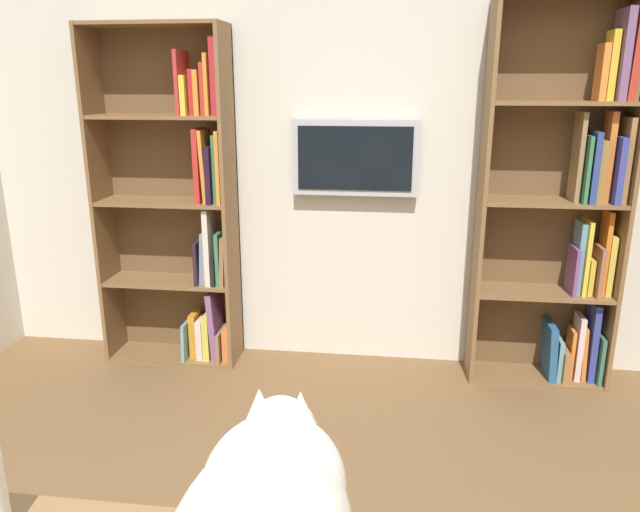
{
  "coord_description": "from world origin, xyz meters",
  "views": [
    {
      "loc": [
        -0.26,
        1.23,
        1.64
      ],
      "look_at": [
        0.04,
        -1.04,
        0.98
      ],
      "focal_mm": 33.58,
      "sensor_mm": 36.0,
      "label": 1
    }
  ],
  "objects": [
    {
      "name": "wall_back",
      "position": [
        0.0,
        -2.23,
        1.35
      ],
      "size": [
        4.52,
        0.06,
        2.7
      ],
      "primitive_type": "cube",
      "color": "silver",
      "rests_on": "ground"
    },
    {
      "name": "wall_mounted_tv",
      "position": [
        -0.02,
        -2.15,
        1.24
      ],
      "size": [
        0.71,
        0.07,
        0.42
      ],
      "color": "#B7B7BC"
    },
    {
      "name": "bookshelf_right",
      "position": [
        0.98,
        -2.06,
        0.93
      ],
      "size": [
        0.79,
        0.28,
        1.95
      ],
      "color": "brown",
      "rests_on": "ground"
    },
    {
      "name": "bookshelf_left",
      "position": [
        -1.17,
        -2.06,
        1.0
      ],
      "size": [
        0.75,
        0.28,
        2.06
      ],
      "color": "brown",
      "rests_on": "ground"
    }
  ]
}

